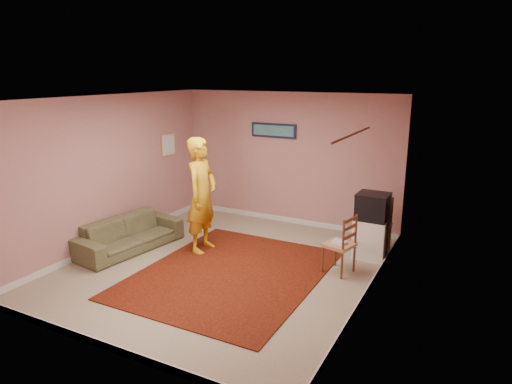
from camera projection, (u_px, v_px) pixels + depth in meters
The scene contains 26 objects.
ground at pixel (223, 267), 7.16m from camera, with size 5.00×5.00×0.00m, color #9B9370.
wall_back at pixel (288, 159), 8.98m from camera, with size 4.50×0.02×2.60m, color #AC7271.
wall_front at pixel (94, 239), 4.68m from camera, with size 4.50×0.02×2.60m, color #AC7271.
wall_left at pixel (110, 172), 7.83m from camera, with size 0.02×5.00×2.60m, color #AC7271.
wall_right at pixel (371, 206), 5.83m from camera, with size 0.02×5.00×2.60m, color #AC7271.
ceiling at pixel (220, 98), 6.50m from camera, with size 4.50×5.00×0.02m, color white.
baseboard_back at pixel (287, 219), 9.29m from camera, with size 4.50×0.02×0.10m, color silver.
baseboard_front at pixel (105, 345), 5.01m from camera, with size 4.50×0.02×0.10m, color silver.
baseboard_left at pixel (116, 240), 8.14m from camera, with size 0.02×5.00×0.10m, color silver.
baseboard_right at pixel (365, 295), 6.16m from camera, with size 0.02×5.00×0.10m, color silver.
window at pixel (352, 214), 5.02m from camera, with size 0.01×1.10×1.50m, color black.
curtain_sheer at pixel (346, 235), 4.95m from camera, with size 0.01×0.75×2.10m, color silver.
curtain_floral at pixel (361, 217), 5.56m from camera, with size 0.01×0.35×2.10m, color white.
curtain_rod at pixel (353, 135), 4.82m from camera, with size 0.02×0.02×1.40m, color brown.
picture_back at pixel (274, 130), 8.94m from camera, with size 0.95×0.04×0.28m.
picture_left at pixel (168, 145), 9.12m from camera, with size 0.04×0.38×0.42m.
area_rug at pixel (231, 273), 6.91m from camera, with size 2.56×3.20×0.02m, color black.
tv_cabinet at pixel (371, 238), 7.46m from camera, with size 0.51×0.47×0.65m, color white.
crt_tv at pixel (373, 206), 7.33m from camera, with size 0.52×0.46×0.43m.
chair_a at pixel (379, 219), 7.63m from camera, with size 0.45×0.43×0.51m.
dvd_player at pixel (378, 223), 7.65m from camera, with size 0.33×0.24×0.06m, color #A6A5AA.
blue_throw at pixel (382, 206), 7.75m from camera, with size 0.36×0.05×0.38m, color #809BD2.
chair_b at pixel (340, 238), 6.83m from camera, with size 0.48×0.50×0.50m.
game_console at pixel (339, 242), 6.85m from camera, with size 0.20×0.14×0.04m, color silver.
sofa at pixel (129, 234), 7.79m from camera, with size 1.89×0.74×0.55m, color brown.
person at pixel (202, 195), 7.59m from camera, with size 0.71×0.47×1.94m, color #C38F12.
Camera 1 is at (3.50, -5.65, 2.96)m, focal length 32.00 mm.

